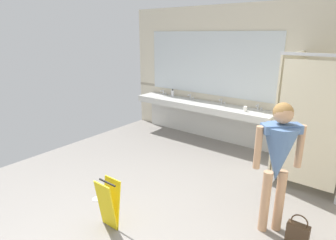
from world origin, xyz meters
name	(u,v)px	position (x,y,z in m)	size (l,w,h in m)	color
ground_plane	(164,216)	(0.00, 0.00, -0.05)	(6.42, 6.62, 0.10)	gray
wall_back	(257,79)	(0.00, 3.07, 1.47)	(6.42, 0.12, 2.94)	beige
wall_back_tile_band	(254,99)	(0.00, 3.01, 1.05)	(6.42, 0.01, 0.06)	#9E937F
vanity_counter	(202,112)	(-1.09, 2.79, 0.64)	(3.28, 0.59, 0.98)	silver
mirror_panel	(209,64)	(-1.09, 3.00, 1.71)	(3.18, 0.02, 1.38)	silver
person_standing	(278,154)	(1.25, 0.55, 1.03)	(0.56, 0.56, 1.63)	tan
handbag	(298,233)	(1.59, 0.48, 0.14)	(0.24, 0.11, 0.39)	#3F2D1E
soap_dispenser	(173,93)	(-2.01, 2.87, 0.94)	(0.07, 0.07, 0.18)	white
paper_cup	(245,109)	(-0.01, 2.60, 0.92)	(0.07, 0.07, 0.11)	white
wet_floor_sign	(109,204)	(-0.37, -0.64, 0.33)	(0.28, 0.19, 0.64)	yellow
floor_drain_cover	(97,199)	(-1.00, -0.35, 0.00)	(0.14, 0.14, 0.01)	#B7BABF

